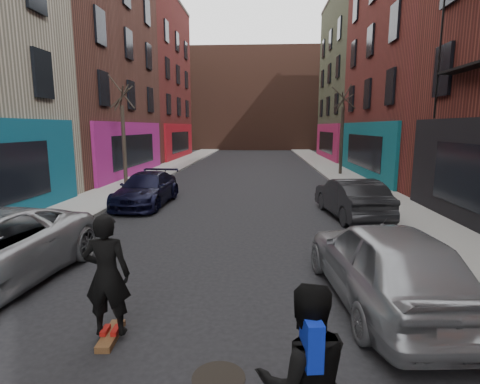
# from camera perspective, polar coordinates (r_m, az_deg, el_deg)

# --- Properties ---
(sidewalk_left) EXTENTS (2.50, 84.00, 0.13)m
(sidewalk_left) POSITION_cam_1_polar(r_m,az_deg,el_deg) (32.14, -9.67, 4.15)
(sidewalk_left) COLOR gray
(sidewalk_left) RESTS_ON ground
(sidewalk_right) EXTENTS (2.50, 84.00, 0.13)m
(sidewalk_right) POSITION_cam_1_polar(r_m,az_deg,el_deg) (31.77, 12.94, 3.97)
(sidewalk_right) COLOR gray
(sidewalk_right) RESTS_ON ground
(building_far) EXTENTS (40.00, 10.00, 14.00)m
(building_far) POSITION_cam_1_polar(r_m,az_deg,el_deg) (57.30, 2.43, 13.69)
(building_far) COLOR #47281E
(building_far) RESTS_ON ground
(tree_left_far) EXTENTS (2.00, 2.00, 6.50)m
(tree_left_far) POSITION_cam_1_polar(r_m,az_deg,el_deg) (20.46, -17.41, 9.93)
(tree_left_far) COLOR black
(tree_left_far) RESTS_ON sidewalk_left
(tree_right_far) EXTENTS (2.00, 2.00, 6.80)m
(tree_right_far) POSITION_cam_1_polar(r_m,az_deg,el_deg) (25.71, 15.35, 10.27)
(tree_right_far) COLOR black
(tree_right_far) RESTS_ON sidewalk_right
(parked_left_end) EXTENTS (1.99, 4.65, 1.34)m
(parked_left_end) POSITION_cam_1_polar(r_m,az_deg,el_deg) (15.97, -14.06, 0.44)
(parked_left_end) COLOR black
(parked_left_end) RESTS_ON ground
(parked_right_far) EXTENTS (2.29, 4.81, 1.59)m
(parked_right_far) POSITION_cam_1_polar(r_m,az_deg,el_deg) (7.36, 21.22, -10.00)
(parked_right_far) COLOR #9A9DA2
(parked_right_far) RESTS_ON ground
(parked_right_end) EXTENTS (2.03, 4.45, 1.41)m
(parked_right_end) POSITION_cam_1_polar(r_m,az_deg,el_deg) (13.94, 16.57, -0.87)
(parked_right_end) COLOR black
(parked_right_end) RESTS_ON ground
(skateboard) EXTENTS (0.28, 0.81, 0.10)m
(skateboard) POSITION_cam_1_polar(r_m,az_deg,el_deg) (6.47, -19.07, -19.98)
(skateboard) COLOR brown
(skateboard) RESTS_ON ground
(skateboarder) EXTENTS (0.71, 0.50, 1.87)m
(skateboarder) POSITION_cam_1_polar(r_m,az_deg,el_deg) (6.05, -19.61, -11.81)
(skateboarder) COLOR black
(skateboarder) RESTS_ON skateboard
(pedestrian) EXTENTS (0.99, 0.82, 1.87)m
(pedestrian) POSITION_cam_1_polar(r_m,az_deg,el_deg) (3.87, 9.81, -26.31)
(pedestrian) COLOR black
(pedestrian) RESTS_ON ground
(manhole) EXTENTS (0.79, 0.79, 0.01)m
(manhole) POSITION_cam_1_polar(r_m,az_deg,el_deg) (5.42, -3.28, -26.43)
(manhole) COLOR black
(manhole) RESTS_ON ground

